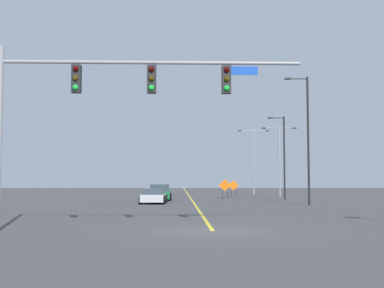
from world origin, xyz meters
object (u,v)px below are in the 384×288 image
at_px(street_lamp_mid_left, 254,156).
at_px(street_lamp_near_right, 307,135).
at_px(car_green_mid, 160,193).
at_px(street_lamp_far_left, 283,154).
at_px(construction_sign_right_lane, 225,186).
at_px(construction_sign_left_shoulder, 233,186).
at_px(street_lamp_mid_right, 280,154).
at_px(traffic_signal_assembly, 109,92).
at_px(car_silver_passing, 154,196).

bearing_deg(street_lamp_mid_left, street_lamp_near_right, -89.84).
distance_m(street_lamp_near_right, car_green_mid, 14.94).
height_order(street_lamp_far_left, construction_sign_right_lane, street_lamp_far_left).
bearing_deg(construction_sign_right_lane, street_lamp_near_right, -68.31).
height_order(street_lamp_mid_left, construction_sign_left_shoulder, street_lamp_mid_left).
height_order(street_lamp_mid_right, street_lamp_near_right, street_lamp_near_right).
xyz_separation_m(traffic_signal_assembly, street_lamp_mid_right, (13.68, 35.46, -0.65)).
bearing_deg(traffic_signal_assembly, construction_sign_left_shoulder, 76.06).
height_order(street_lamp_mid_right, construction_sign_right_lane, street_lamp_mid_right).
distance_m(construction_sign_left_shoulder, car_silver_passing, 15.60).
xyz_separation_m(construction_sign_left_shoulder, car_silver_passing, (-7.75, -13.53, -0.54)).
distance_m(street_lamp_mid_left, car_silver_passing, 24.93).
height_order(street_lamp_mid_right, car_green_mid, street_lamp_mid_right).
relative_size(street_lamp_mid_right, construction_sign_left_shoulder, 4.29).
bearing_deg(street_lamp_near_right, car_green_mid, 140.51).
height_order(street_lamp_far_left, car_silver_passing, street_lamp_far_left).
bearing_deg(car_silver_passing, car_green_mid, 87.33).
bearing_deg(street_lamp_mid_right, construction_sign_right_lane, -138.51).
height_order(traffic_signal_assembly, construction_sign_right_lane, traffic_signal_assembly).
bearing_deg(construction_sign_left_shoulder, street_lamp_mid_right, 13.13).
bearing_deg(street_lamp_far_left, car_silver_passing, -149.54).
relative_size(car_silver_passing, car_green_mid, 0.91).
xyz_separation_m(street_lamp_near_right, construction_sign_left_shoulder, (-3.52, 16.73, -4.01)).
xyz_separation_m(street_lamp_far_left, street_lamp_mid_right, (1.28, 7.88, 0.29)).
height_order(traffic_signal_assembly, car_green_mid, traffic_signal_assembly).
bearing_deg(street_lamp_far_left, car_green_mid, -175.04).
bearing_deg(construction_sign_left_shoulder, street_lamp_far_left, -59.68).
bearing_deg(traffic_signal_assembly, street_lamp_mid_right, 68.90).
bearing_deg(street_lamp_far_left, street_lamp_mid_right, 80.80).
bearing_deg(street_lamp_mid_right, street_lamp_far_left, -99.20).
relative_size(street_lamp_mid_right, car_green_mid, 1.76).
relative_size(traffic_signal_assembly, street_lamp_mid_left, 1.43).
xyz_separation_m(traffic_signal_assembly, car_silver_passing, (0.75, 20.72, -4.61)).
bearing_deg(car_green_mid, street_lamp_mid_right, 35.02).
relative_size(street_lamp_near_right, construction_sign_right_lane, 5.03).
distance_m(street_lamp_mid_right, construction_sign_left_shoulder, 6.33).
distance_m(street_lamp_far_left, construction_sign_left_shoulder, 8.34).
relative_size(street_lamp_far_left, street_lamp_mid_right, 1.02).
height_order(street_lamp_far_left, car_green_mid, street_lamp_far_left).
bearing_deg(construction_sign_right_lane, street_lamp_mid_right, 41.49).
bearing_deg(construction_sign_left_shoulder, street_lamp_near_right, -78.10).
bearing_deg(construction_sign_left_shoulder, traffic_signal_assembly, -103.94).
bearing_deg(construction_sign_left_shoulder, car_green_mid, -134.31).
bearing_deg(street_lamp_mid_left, car_silver_passing, -117.12).
bearing_deg(construction_sign_right_lane, traffic_signal_assembly, -103.59).
relative_size(street_lamp_mid_left, car_silver_passing, 2.03).
xyz_separation_m(street_lamp_near_right, construction_sign_right_lane, (-4.85, 12.18, -3.93)).
height_order(street_lamp_far_left, street_lamp_mid_right, street_lamp_far_left).
bearing_deg(traffic_signal_assembly, car_green_mid, 87.79).
height_order(street_lamp_far_left, street_lamp_near_right, street_lamp_near_right).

